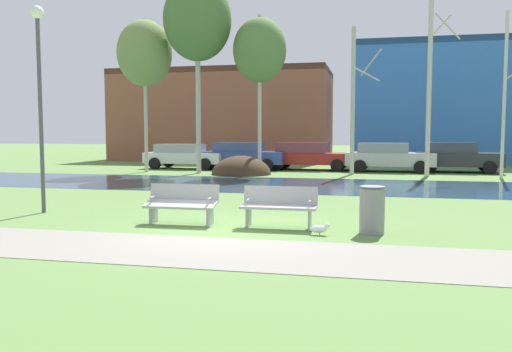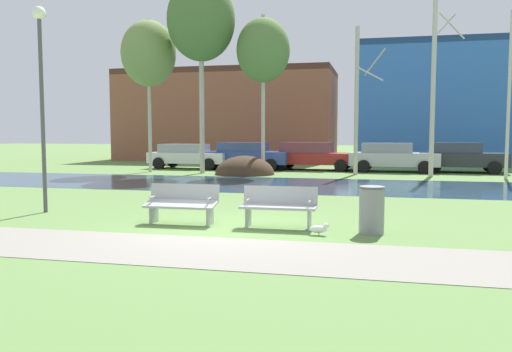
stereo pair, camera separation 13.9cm
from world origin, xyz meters
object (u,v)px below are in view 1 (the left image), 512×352
object	(u,v)px
bench_right	(279,206)
seagull	(320,229)
parked_wagon_fourth_silver	(389,156)
parked_sedan_second_blue	(244,155)
parked_van_nearest_white	(185,155)
parked_suv_fifth_dark	(456,157)
streetlamp	(39,75)
bench_left	(182,203)
parked_hatch_third_red	(308,155)
trash_bin	(372,209)

from	to	relation	value
bench_right	seagull	size ratio (longest dim) A/B	3.95
seagull	parked_wagon_fourth_silver	distance (m)	17.37
parked_sedan_second_blue	parked_van_nearest_white	bearing A→B (deg)	-176.24
parked_van_nearest_white	parked_suv_fifth_dark	world-z (taller)	parked_suv_fifth_dark
streetlamp	parked_van_nearest_white	size ratio (longest dim) A/B	1.12
bench_left	parked_suv_fifth_dark	xyz separation A→B (m)	(8.24, 16.98, 0.32)
parked_hatch_third_red	parked_sedan_second_blue	bearing A→B (deg)	-173.28
bench_left	bench_right	world-z (taller)	same
parked_van_nearest_white	parked_sedan_second_blue	world-z (taller)	parked_sedan_second_blue
bench_left	parked_van_nearest_white	world-z (taller)	parked_van_nearest_white
parked_van_nearest_white	parked_hatch_third_red	world-z (taller)	parked_hatch_third_red
parked_hatch_third_red	seagull	bearing A→B (deg)	-82.42
seagull	parked_hatch_third_red	distance (m)	17.92
streetlamp	trash_bin	bearing A→B (deg)	-7.01
bench_left	streetlamp	distance (m)	5.02
parked_sedan_second_blue	parked_wagon_fourth_silver	bearing A→B (deg)	-0.63
bench_right	parked_wagon_fourth_silver	distance (m)	16.88
bench_right	seagull	bearing A→B (deg)	-33.59
bench_right	parked_wagon_fourth_silver	xyz separation A→B (m)	(2.75, 16.65, 0.31)
bench_left	parked_wagon_fourth_silver	distance (m)	17.37
streetlamp	parked_suv_fifth_dark	distance (m)	20.46
trash_bin	parked_sedan_second_blue	bearing A→B (deg)	111.86
bench_left	seagull	size ratio (longest dim) A/B	3.95
parked_sedan_second_blue	parked_hatch_third_red	world-z (taller)	parked_hatch_third_red
parked_sedan_second_blue	parked_hatch_third_red	bearing A→B (deg)	6.72
parked_suv_fifth_dark	parked_sedan_second_blue	bearing A→B (deg)	-178.75
bench_right	parked_hatch_third_red	xyz separation A→B (m)	(-1.44, 17.14, 0.31)
parked_hatch_third_red	parked_suv_fifth_dark	distance (m)	7.51
streetlamp	parked_wagon_fourth_silver	distance (m)	18.39
bench_right	parked_suv_fifth_dark	size ratio (longest dim) A/B	0.38
parked_hatch_third_red	bench_left	bearing A→B (deg)	-92.47
streetlamp	parked_sedan_second_blue	bearing A→B (deg)	85.43
seagull	streetlamp	world-z (taller)	streetlamp
streetlamp	parked_sedan_second_blue	world-z (taller)	streetlamp
bench_left	parked_wagon_fourth_silver	world-z (taller)	parked_wagon_fourth_silver
bench_right	parked_van_nearest_white	size ratio (longest dim) A/B	0.35
parked_sedan_second_blue	seagull	bearing A→B (deg)	-71.51
seagull	parked_hatch_third_red	size ratio (longest dim) A/B	0.08
bench_left	parked_hatch_third_red	size ratio (longest dim) A/B	0.33
parked_hatch_third_red	parked_van_nearest_white	bearing A→B (deg)	-174.73
trash_bin	streetlamp	distance (m)	8.65
streetlamp	parked_van_nearest_white	xyz separation A→B (m)	(-2.04, 15.74, -2.70)
seagull	parked_sedan_second_blue	xyz separation A→B (m)	(-5.80, 17.35, 0.65)
streetlamp	parked_suv_fifth_dark	bearing A→B (deg)	52.97
streetlamp	parked_van_nearest_white	distance (m)	16.10
bench_left	trash_bin	world-z (taller)	trash_bin
seagull	parked_wagon_fourth_silver	bearing A→B (deg)	83.96
seagull	parked_sedan_second_blue	bearing A→B (deg)	108.49
trash_bin	parked_suv_fifth_dark	bearing A→B (deg)	76.45
bench_right	streetlamp	world-z (taller)	streetlamp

